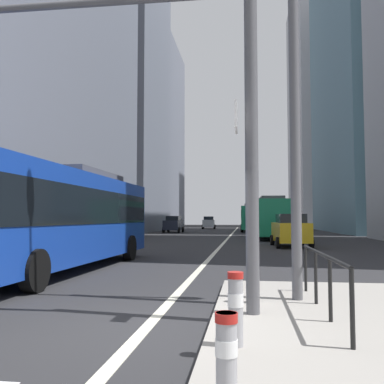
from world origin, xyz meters
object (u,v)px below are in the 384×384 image
car_oncoming_mid (173,224)px  car_oncoming_far (209,222)px  traffic_signal_gantry (141,81)px  bollard_left (226,353)px  bollard_right (236,305)px  bollard_back (254,278)px  street_lamp_post (293,37)px  car_receding_far (250,223)px  car_receding_near (290,230)px  city_bus_red_receding (270,216)px  city_bus_blue_oncoming (61,214)px  city_bus_red_distant (252,217)px

car_oncoming_mid → car_oncoming_far: 17.11m
traffic_signal_gantry → bollard_left: size_ratio=7.93×
bollard_right → bollard_back: size_ratio=1.12×
street_lamp_post → bollard_right: 5.67m
car_receding_far → traffic_signal_gantry: (-2.36, -59.41, 3.10)m
bollard_back → car_receding_far: bearing=89.6°
car_oncoming_far → bollard_left: 62.66m
car_receding_near → car_receding_far: size_ratio=1.08×
car_receding_far → bollard_left: size_ratio=5.51×
car_receding_near → traffic_signal_gantry: bearing=-103.4°
city_bus_red_receding → traffic_signal_gantry: bearing=-97.5°
car_receding_far → bollard_back: car_receding_far is taller
car_oncoming_mid → street_lamp_post: size_ratio=0.52×
city_bus_blue_oncoming → car_receding_far: (6.52, 53.50, -0.85)m
city_bus_red_distant → bollard_right: city_bus_red_distant is taller
city_bus_red_receding → city_bus_red_distant: same height
car_receding_far → street_lamp_post: street_lamp_post is taller
car_receding_near → bollard_right: car_receding_near is taller
city_bus_red_receding → bollard_right: size_ratio=11.86×
car_oncoming_far → traffic_signal_gantry: traffic_signal_gantry is taller
city_bus_blue_oncoming → car_oncoming_mid: size_ratio=2.79×
car_receding_far → city_bus_red_receding: bearing=-87.4°
car_oncoming_far → bollard_left: car_oncoming_far is taller
city_bus_red_distant → car_oncoming_mid: city_bus_red_distant is taller
street_lamp_post → bollard_right: street_lamp_post is taller
car_oncoming_mid → car_receding_far: 19.55m
city_bus_red_distant → car_oncoming_far: (-6.60, 12.49, -0.85)m
city_bus_blue_oncoming → car_receding_far: size_ratio=2.78×
street_lamp_post → bollard_back: street_lamp_post is taller
city_bus_red_receding → traffic_signal_gantry: (-3.78, -28.57, 2.26)m
car_oncoming_mid → car_oncoming_far: (2.71, 16.89, 0.00)m
city_bus_blue_oncoming → city_bus_red_receding: (7.94, 22.66, -0.00)m
city_bus_red_distant → city_bus_red_receding: bearing=-85.9°
city_bus_red_distant → car_oncoming_far: size_ratio=2.41×
city_bus_red_receding → car_oncoming_far: (-7.89, 30.47, -0.84)m
car_oncoming_far → traffic_signal_gantry: 59.26m
car_receding_near → car_oncoming_far: (-8.50, 40.63, 0.00)m
city_bus_red_receding → traffic_signal_gantry: 28.90m
traffic_signal_gantry → street_lamp_post: size_ratio=0.75×
street_lamp_post → bollard_back: 4.78m
car_receding_far → city_bus_blue_oncoming: bearing=-96.9°
car_receding_near → street_lamp_post: size_ratio=0.56×
traffic_signal_gantry → city_bus_red_receding: bearing=82.5°
car_receding_near → street_lamp_post: (-1.63, -17.09, 4.29)m
car_oncoming_mid → bollard_left: size_ratio=5.48×
city_bus_red_receding → bollard_back: bearing=-93.8°
bollard_right → car_receding_near: bearing=82.3°
city_bus_red_distant → car_receding_near: 28.21m
car_receding_far → bollard_right: car_receding_far is taller
car_receding_near → traffic_signal_gantry: 19.18m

